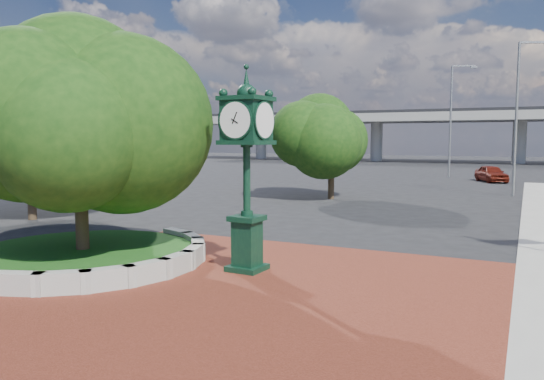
{
  "coord_description": "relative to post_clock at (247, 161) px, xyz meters",
  "views": [
    {
      "loc": [
        6.17,
        -10.88,
        3.49
      ],
      "look_at": [
        0.19,
        1.5,
        2.15
      ],
      "focal_mm": 35.0,
      "sensor_mm": 36.0,
      "label": 1
    }
  ],
  "objects": [
    {
      "name": "ground",
      "position": [
        0.36,
        -1.12,
        -2.9
      ],
      "size": [
        200.0,
        200.0,
        0.0
      ],
      "primitive_type": "plane",
      "color": "black",
      "rests_on": "ground"
    },
    {
      "name": "plaza",
      "position": [
        0.36,
        -2.12,
        -2.88
      ],
      "size": [
        12.0,
        12.0,
        0.04
      ],
      "primitive_type": "cube",
      "color": "maroon",
      "rests_on": "ground"
    },
    {
      "name": "planter_wall",
      "position": [
        -2.35,
        -1.12,
        -2.63
      ],
      "size": [
        2.96,
        6.77,
        0.54
      ],
      "color": "#9E9B93",
      "rests_on": "ground"
    },
    {
      "name": "grass_bed",
      "position": [
        -4.64,
        -1.12,
        -2.7
      ],
      "size": [
        6.1,
        6.1,
        0.4
      ],
      "primitive_type": "cylinder",
      "color": "#183E11",
      "rests_on": "ground"
    },
    {
      "name": "overpass",
      "position": [
        0.14,
        68.88,
        3.64
      ],
      "size": [
        90.0,
        12.0,
        7.5
      ],
      "color": "#9E9B93",
      "rests_on": "ground"
    },
    {
      "name": "tree_planter",
      "position": [
        -4.64,
        -1.12,
        0.83
      ],
      "size": [
        5.2,
        5.2,
        6.33
      ],
      "color": "#38281C",
      "rests_on": "ground"
    },
    {
      "name": "tree_northwest",
      "position": [
        -12.64,
        3.88,
        1.23
      ],
      "size": [
        5.6,
        5.6,
        6.93
      ],
      "color": "#38281C",
      "rests_on": "ground"
    },
    {
      "name": "tree_street",
      "position": [
        -3.64,
        16.88,
        0.34
      ],
      "size": [
        4.4,
        4.4,
        5.45
      ],
      "color": "#38281C",
      "rests_on": "ground"
    },
    {
      "name": "post_clock",
      "position": [
        0.0,
        0.0,
        0.0
      ],
      "size": [
        1.16,
        1.16,
        5.27
      ],
      "color": "black",
      "rests_on": "ground"
    },
    {
      "name": "parked_car",
      "position": [
        3.93,
        33.88,
        -2.22
      ],
      "size": [
        3.08,
        4.26,
        1.35
      ],
      "primitive_type": "imported",
      "rotation": [
        0.0,
        0.0,
        0.43
      ],
      "color": "#5E170D",
      "rests_on": "ground"
    },
    {
      "name": "street_lamp_near",
      "position": [
        6.0,
        23.09,
        2.48
      ],
      "size": [
        1.94,
        1.0,
        9.17
      ],
      "color": "slate",
      "rests_on": "ground"
    },
    {
      "name": "street_lamp_far",
      "position": [
        0.39,
        37.78,
        2.91
      ],
      "size": [
        2.11,
        1.03,
        9.91
      ],
      "color": "slate",
      "rests_on": "ground"
    }
  ]
}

